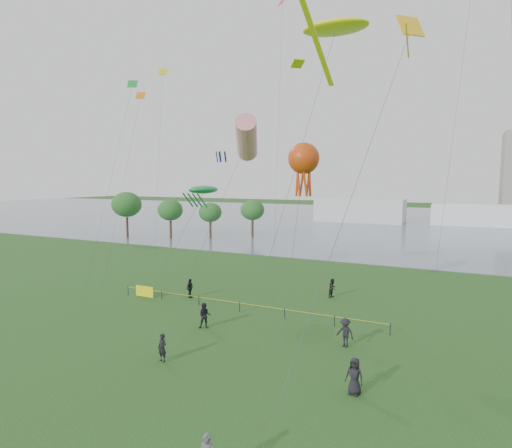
% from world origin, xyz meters
% --- Properties ---
extents(ground_plane, '(400.00, 400.00, 0.00)m').
position_xyz_m(ground_plane, '(0.00, 0.00, 0.00)').
color(ground_plane, '#173C13').
extents(lake, '(400.00, 120.00, 0.08)m').
position_xyz_m(lake, '(0.00, 100.00, 0.02)').
color(lake, slate).
rests_on(lake, ground_plane).
extents(pavilion_left, '(22.00, 8.00, 6.00)m').
position_xyz_m(pavilion_left, '(-12.00, 95.00, 3.00)').
color(pavilion_left, silver).
rests_on(pavilion_left, ground_plane).
extents(pavilion_right, '(18.00, 7.00, 5.00)m').
position_xyz_m(pavilion_right, '(14.00, 98.00, 2.50)').
color(pavilion_right, white).
rests_on(pavilion_right, ground_plane).
extents(trees, '(25.52, 16.24, 8.57)m').
position_xyz_m(trees, '(-35.63, 50.06, 5.51)').
color(trees, '#3D261B').
rests_on(trees, ground_plane).
extents(fence, '(24.07, 0.07, 1.05)m').
position_xyz_m(fence, '(-10.30, 15.47, 0.55)').
color(fence, black).
rests_on(fence, ground_plane).
extents(spectator_a, '(1.15, 1.07, 1.89)m').
position_xyz_m(spectator_a, '(-4.62, 10.90, 0.95)').
color(spectator_a, black).
rests_on(spectator_a, ground_plane).
extents(spectator_b, '(1.39, 1.05, 1.92)m').
position_xyz_m(spectator_b, '(5.50, 11.97, 0.96)').
color(spectator_b, black).
rests_on(spectator_b, ground_plane).
extents(spectator_c, '(0.53, 1.08, 1.79)m').
position_xyz_m(spectator_c, '(-10.32, 17.21, 0.89)').
color(spectator_c, black).
rests_on(spectator_c, ground_plane).
extents(spectator_d, '(1.03, 0.76, 1.91)m').
position_xyz_m(spectator_d, '(7.49, 6.05, 0.95)').
color(spectator_d, black).
rests_on(spectator_d, ground_plane).
extents(spectator_f, '(0.66, 0.47, 1.70)m').
position_xyz_m(spectator_f, '(-3.76, 4.92, 0.85)').
color(spectator_f, black).
rests_on(spectator_f, ground_plane).
extents(spectator_g, '(0.86, 1.00, 1.77)m').
position_xyz_m(spectator_g, '(1.50, 23.06, 0.89)').
color(spectator_g, black).
rests_on(spectator_g, ground_plane).
extents(kite_stingray, '(7.12, 10.08, 22.74)m').
position_xyz_m(kite_stingray, '(2.67, 18.13, 22.26)').
color(kite_stingray, '#3F3F42').
extents(kite_windsock, '(7.80, 5.09, 16.31)m').
position_xyz_m(kite_windsock, '(-4.96, 18.28, 14.40)').
color(kite_windsock, '#3F3F42').
extents(kite_creature, '(3.23, 8.30, 10.27)m').
position_xyz_m(kite_creature, '(-11.78, 21.91, 9.82)').
color(kite_creature, '#3F3F42').
extents(kite_octopus, '(2.38, 6.76, 13.68)m').
position_xyz_m(kite_octopus, '(0.97, 16.27, 12.42)').
color(kite_octopus, '#3F3F42').
extents(kite_delta, '(3.54, 15.44, 19.41)m').
position_xyz_m(kite_delta, '(8.99, 8.52, 17.60)').
color(kite_delta, '#3F3F42').
extents(small_kites, '(36.53, 11.27, 10.28)m').
position_xyz_m(small_kites, '(-1.77, 19.06, 23.85)').
color(small_kites, yellow).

